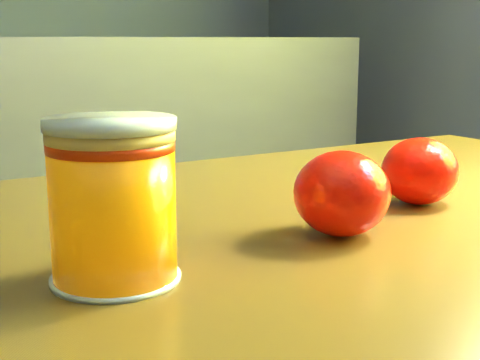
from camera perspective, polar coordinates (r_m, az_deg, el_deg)
table at (r=0.59m, az=9.19°, el=-13.08°), size 1.04×0.76×0.74m
juice_glass at (r=0.43m, az=-10.78°, el=-1.85°), size 0.08×0.08×0.10m
orange_front at (r=0.53m, az=8.68°, el=-1.14°), size 0.10×0.10×0.07m
orange_back at (r=0.65m, az=15.07°, el=0.73°), size 0.09×0.09×0.06m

